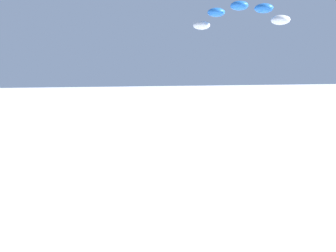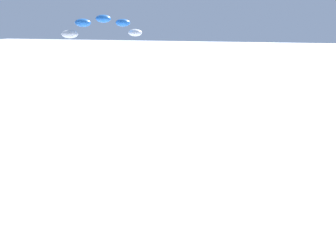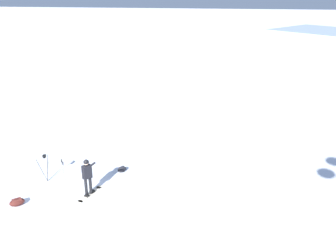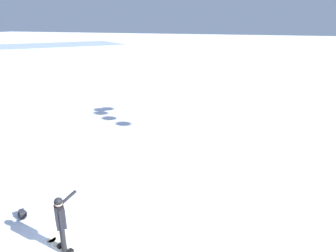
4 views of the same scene
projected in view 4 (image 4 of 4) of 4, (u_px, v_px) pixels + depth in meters
snowboarder at (61, 219)px, 8.91m from camera, size 0.77×0.52×1.82m
snowboard at (65, 249)px, 9.29m from camera, size 0.75×1.68×0.10m
gear_bag_small at (22, 214)px, 10.78m from camera, size 0.54×0.59×0.27m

